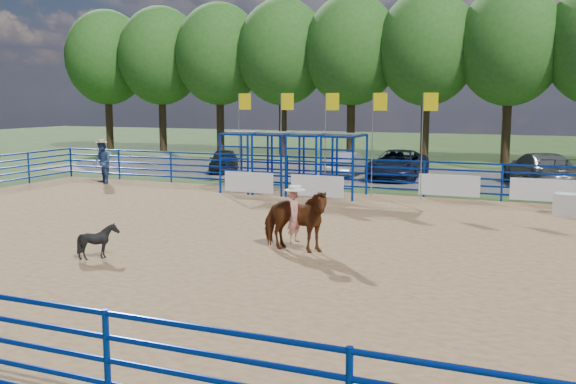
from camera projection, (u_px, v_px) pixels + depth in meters
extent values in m
plane|color=#334F1F|center=(249.00, 241.00, 18.02)|extent=(120.00, 120.00, 0.00)
cube|color=#A17C50|center=(249.00, 241.00, 18.02)|extent=(30.00, 20.00, 0.02)
cube|color=gray|center=(391.00, 175.00, 33.56)|extent=(40.00, 10.00, 0.01)
imported|color=brown|center=(295.00, 220.00, 16.60)|extent=(2.02, 1.01, 1.66)
imported|color=#AF2019|center=(295.00, 189.00, 16.49)|extent=(0.37, 0.53, 1.40)
cylinder|color=white|center=(295.00, 161.00, 16.38)|extent=(0.54, 0.54, 0.12)
imported|color=black|center=(99.00, 241.00, 15.88)|extent=(0.82, 0.74, 0.89)
imported|color=navy|center=(102.00, 163.00, 30.00)|extent=(1.21, 1.13, 1.98)
cylinder|color=tan|center=(101.00, 141.00, 29.86)|extent=(0.56, 0.56, 0.11)
imported|color=black|center=(224.00, 161.00, 35.01)|extent=(2.81, 3.90, 1.23)
imported|color=gray|center=(347.00, 164.00, 33.23)|extent=(1.45, 3.84, 1.25)
imported|color=#141A34|center=(398.00, 164.00, 32.01)|extent=(2.38, 5.14, 1.43)
imported|color=#5A5A5D|center=(540.00, 169.00, 29.17)|extent=(3.90, 5.76, 1.55)
cube|color=white|center=(249.00, 182.00, 26.49)|extent=(2.20, 0.04, 0.85)
cube|color=white|center=(317.00, 186.00, 25.35)|extent=(2.20, 0.04, 0.85)
cube|color=white|center=(449.00, 185.00, 25.53)|extent=(2.40, 0.04, 0.85)
cube|color=white|center=(543.00, 190.00, 24.20)|extent=(2.40, 0.04, 0.85)
cylinder|color=#3F2B19|center=(109.00, 119.00, 50.93)|extent=(0.56, 0.56, 4.80)
ellipsoid|color=#29571C|center=(107.00, 53.00, 50.19)|extent=(6.40, 6.40, 7.36)
cylinder|color=#3F2B19|center=(163.00, 120.00, 49.03)|extent=(0.56, 0.56, 4.80)
ellipsoid|color=#29571C|center=(161.00, 51.00, 48.29)|extent=(6.40, 6.40, 7.36)
cylinder|color=#3F2B19|center=(220.00, 120.00, 47.13)|extent=(0.56, 0.56, 4.80)
ellipsoid|color=#29571C|center=(219.00, 49.00, 46.39)|extent=(6.40, 6.40, 7.36)
cylinder|color=#3F2B19|center=(283.00, 121.00, 45.24)|extent=(0.56, 0.56, 4.80)
ellipsoid|color=#29571C|center=(283.00, 47.00, 44.50)|extent=(6.40, 6.40, 7.36)
cylinder|color=#3F2B19|center=(351.00, 122.00, 43.34)|extent=(0.56, 0.56, 4.80)
ellipsoid|color=#29571C|center=(352.00, 44.00, 42.60)|extent=(6.40, 6.40, 7.36)
cylinder|color=#3F2B19|center=(425.00, 123.00, 41.44)|extent=(0.56, 0.56, 4.80)
ellipsoid|color=#29571C|center=(427.00, 42.00, 40.70)|extent=(6.40, 6.40, 7.36)
cylinder|color=#3F2B19|center=(506.00, 125.00, 39.55)|extent=(0.56, 0.56, 4.80)
ellipsoid|color=#29571C|center=(510.00, 39.00, 38.81)|extent=(6.40, 6.40, 7.36)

